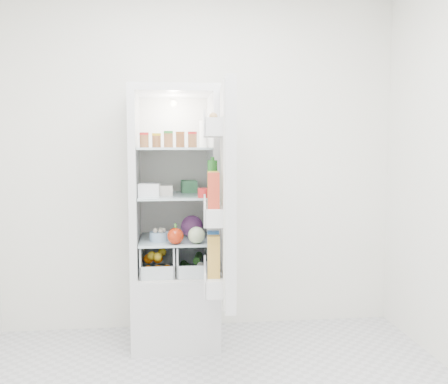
{
  "coord_description": "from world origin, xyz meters",
  "views": [
    {
      "loc": [
        -0.24,
        -2.31,
        1.39
      ],
      "look_at": [
        0.12,
        0.95,
        1.09
      ],
      "focal_mm": 40.0,
      "sensor_mm": 36.0,
      "label": 1
    }
  ],
  "objects": [
    {
      "name": "foil_tray",
      "position": [
        -0.36,
        1.32,
        1.08
      ],
      "size": [
        0.17,
        0.14,
        0.04
      ],
      "primitive_type": "cube",
      "rotation": [
        0.0,
        0.0,
        0.08
      ],
      "color": "silver",
      "rests_on": "shelf_mid"
    },
    {
      "name": "mushroom_bowl",
      "position": [
        -0.31,
        1.1,
        0.78
      ],
      "size": [
        0.17,
        0.17,
        0.06
      ],
      "primitive_type": "cylinder",
      "rotation": [
        0.0,
        0.0,
        -0.32
      ],
      "color": "#92B7DA",
      "rests_on": "shelf_low"
    },
    {
      "name": "crisper_left",
      "position": [
        -0.32,
        1.19,
        0.61
      ],
      "size": [
        0.23,
        0.46,
        0.22
      ],
      "primitive_type": null,
      "color": "silver",
      "rests_on": "refrigerator"
    },
    {
      "name": "fridge_door",
      "position": [
        0.08,
        0.61,
        1.09
      ],
      "size": [
        0.21,
        0.6,
        1.3
      ],
      "rotation": [
        0.0,
        0.0,
        1.5
      ],
      "color": "silver",
      "rests_on": "refrigerator"
    },
    {
      "name": "tub_cream",
      "position": [
        -0.27,
        1.15,
        1.09
      ],
      "size": [
        0.12,
        0.12,
        0.07
      ],
      "primitive_type": "cube",
      "rotation": [
        0.0,
        0.0,
        -0.01
      ],
      "color": "silver",
      "rests_on": "shelf_mid"
    },
    {
      "name": "salad_bag",
      "position": [
        -0.06,
        0.98,
        0.8
      ],
      "size": [
        0.11,
        0.11,
        0.11
      ],
      "primitive_type": "sphere",
      "color": "#B4C795",
      "rests_on": "shelf_low"
    },
    {
      "name": "shelf_low",
      "position": [
        -0.2,
        1.19,
        0.74
      ],
      "size": [
        0.49,
        0.53,
        0.01
      ],
      "primitive_type": "cube",
      "color": "silver",
      "rests_on": "refrigerator"
    },
    {
      "name": "veg_pile",
      "position": [
        -0.07,
        1.18,
        0.56
      ],
      "size": [
        0.16,
        0.3,
        0.1
      ],
      "color": "#214617",
      "rests_on": "refrigerator"
    },
    {
      "name": "citrus_pile",
      "position": [
        -0.33,
        1.12,
        0.59
      ],
      "size": [
        0.2,
        0.24,
        0.16
      ],
      "color": "orange",
      "rests_on": "refrigerator"
    },
    {
      "name": "shelf_top",
      "position": [
        -0.2,
        1.19,
        1.38
      ],
      "size": [
        0.49,
        0.53,
        0.02
      ],
      "primitive_type": "cube",
      "color": "silver",
      "rests_on": "refrigerator"
    },
    {
      "name": "crisper_right",
      "position": [
        -0.08,
        1.19,
        0.61
      ],
      "size": [
        0.23,
        0.46,
        0.22
      ],
      "primitive_type": null,
      "color": "silver",
      "rests_on": "refrigerator"
    },
    {
      "name": "bell_pepper",
      "position": [
        -0.2,
        0.97,
        0.8
      ],
      "size": [
        0.11,
        0.11,
        0.11
      ],
      "primitive_type": "sphere",
      "color": "#B8270B",
      "rests_on": "shelf_low"
    },
    {
      "name": "tub_white",
      "position": [
        -0.37,
        1.07,
        1.1
      ],
      "size": [
        0.15,
        0.15,
        0.09
      ],
      "primitive_type": "cube",
      "rotation": [
        0.0,
        0.0,
        -0.09
      ],
      "color": "white",
      "rests_on": "shelf_mid"
    },
    {
      "name": "room_walls",
      "position": [
        0.0,
        0.0,
        1.59
      ],
      "size": [
        3.02,
        3.02,
        2.61
      ],
      "color": "white",
      "rests_on": "ground"
    },
    {
      "name": "red_cabbage",
      "position": [
        -0.08,
        1.22,
        0.83
      ],
      "size": [
        0.16,
        0.16,
        0.16
      ],
      "primitive_type": "sphere",
      "color": "#531F5C",
      "rests_on": "shelf_low"
    },
    {
      "name": "refrigerator",
      "position": [
        -0.2,
        1.25,
        0.67
      ],
      "size": [
        0.6,
        0.6,
        1.8
      ],
      "color": "silver",
      "rests_on": "ground"
    },
    {
      "name": "squeeze_bottle",
      "position": [
        0.01,
        1.36,
        1.48
      ],
      "size": [
        0.07,
        0.07,
        0.19
      ],
      "primitive_type": "cylinder",
      "rotation": [
        0.0,
        0.0,
        0.34
      ],
      "color": "white",
      "rests_on": "shelf_top"
    },
    {
      "name": "shelf_mid",
      "position": [
        -0.2,
        1.19,
        1.05
      ],
      "size": [
        0.49,
        0.53,
        0.02
      ],
      "primitive_type": "cube",
      "color": "silver",
      "rests_on": "refrigerator"
    },
    {
      "name": "tin_red",
      "position": [
        -0.01,
        0.97,
        1.09
      ],
      "size": [
        0.12,
        0.12,
        0.06
      ],
      "primitive_type": "cylinder",
      "rotation": [
        0.0,
        0.0,
        0.35
      ],
      "color": "red",
      "rests_on": "shelf_mid"
    },
    {
      "name": "tub_green",
      "position": [
        -0.09,
        1.37,
        1.1
      ],
      "size": [
        0.12,
        0.16,
        0.09
      ],
      "primitive_type": "cube",
      "rotation": [
        0.0,
        0.0,
        0.06
      ],
      "color": "#469A61",
      "rests_on": "shelf_mid"
    },
    {
      "name": "condiment_jars",
      "position": [
        -0.24,
        1.07,
        1.43
      ],
      "size": [
        0.38,
        0.16,
        0.08
      ],
      "color": "#B21919",
      "rests_on": "shelf_top"
    }
  ]
}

